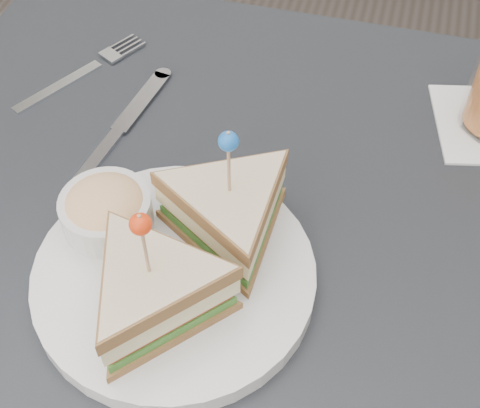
# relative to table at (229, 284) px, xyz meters

# --- Properties ---
(table) EXTENTS (0.80, 0.80, 0.75)m
(table) POSITION_rel_table_xyz_m (0.00, 0.00, 0.00)
(table) COLOR black
(table) RESTS_ON ground
(plate_meal) EXTENTS (0.33, 0.33, 0.15)m
(plate_meal) POSITION_rel_table_xyz_m (-0.03, -0.05, 0.12)
(plate_meal) COLOR silver
(plate_meal) RESTS_ON table
(cutlery_fork) EXTENTS (0.11, 0.18, 0.01)m
(cutlery_fork) POSITION_rel_table_xyz_m (-0.24, 0.21, 0.08)
(cutlery_fork) COLOR white
(cutlery_fork) RESTS_ON table
(cutlery_knife) EXTENTS (0.05, 0.20, 0.01)m
(cutlery_knife) POSITION_rel_table_xyz_m (-0.16, 0.12, 0.08)
(cutlery_knife) COLOR silver
(cutlery_knife) RESTS_ON table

